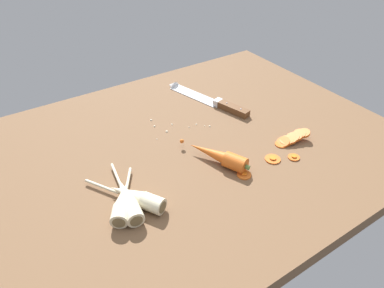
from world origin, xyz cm
name	(u,v)px	position (x,y,z in cm)	size (l,w,h in cm)	color
ground_plane	(188,150)	(0.00, 0.00, -2.00)	(120.00, 90.00, 4.00)	brown
chefs_knife	(204,98)	(18.66, 18.78, 0.65)	(12.52, 34.34, 4.18)	silver
whole_carrot	(219,156)	(2.60, -11.06, 2.10)	(10.49, 19.60, 4.20)	#D6601E
parsnip_front	(136,197)	(-22.36, -12.56, 1.98)	(13.09, 20.14, 4.00)	beige
parsnip_mid_left	(127,199)	(-24.32, -12.12, 1.98)	(6.03, 21.97, 4.00)	beige
parsnip_mid_right	(123,202)	(-25.49, -12.37, 1.98)	(12.04, 17.07, 4.00)	beige
carrot_slice_stack	(292,138)	(25.57, -15.05, 1.19)	(10.85, 5.07, 3.60)	#D6601E
carrot_slice_stray_near	(294,157)	(20.75, -20.71, 0.36)	(3.19, 3.19, 0.70)	#D6601E
carrot_slice_stray_mid	(273,159)	(15.45, -18.13, 0.36)	(4.20, 4.20, 0.70)	#D6601E
carrot_slice_stray_far	(244,174)	(4.88, -18.80, 0.36)	(3.69, 3.69, 0.70)	#D6601E
mince_crumbs	(171,126)	(0.51, 10.72, 0.34)	(17.29, 13.63, 0.82)	beige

